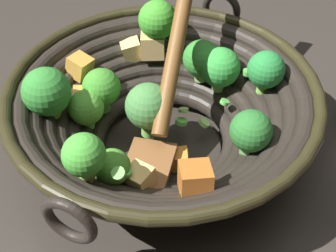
# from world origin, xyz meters

# --- Properties ---
(ground_plane) EXTENTS (4.00, 4.00, 0.00)m
(ground_plane) POSITION_xyz_m (0.00, 0.00, 0.00)
(ground_plane) COLOR #332D28
(wok) EXTENTS (0.40, 0.35, 0.23)m
(wok) POSITION_xyz_m (-0.00, -0.00, 0.07)
(wok) COLOR black
(wok) RESTS_ON ground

